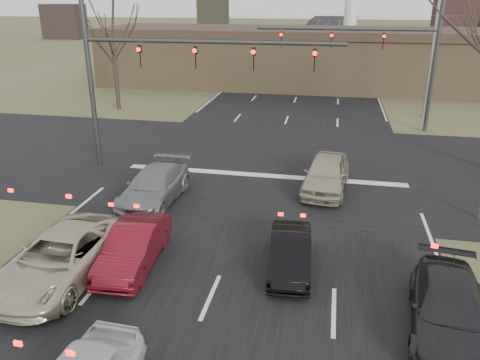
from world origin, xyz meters
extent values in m
cube|color=black|center=(0.00, 60.00, 0.01)|extent=(14.00, 300.00, 0.02)
cube|color=black|center=(0.00, 15.00, 0.01)|extent=(200.00, 14.00, 0.02)
cube|color=olive|center=(2.00, 38.00, 2.30)|extent=(42.00, 10.00, 4.60)
cube|color=#38281E|center=(2.00, 38.00, 4.95)|extent=(42.40, 10.40, 0.70)
cylinder|color=#383A3D|center=(-8.50, 13.00, 4.00)|extent=(0.24, 0.24, 8.00)
cylinder|color=#383A3D|center=(-2.50, 13.00, 6.20)|extent=(12.00, 0.18, 0.18)
imported|color=black|center=(-5.83, 13.00, 5.50)|extent=(0.16, 0.20, 1.00)
imported|color=black|center=(-3.17, 13.00, 5.50)|extent=(0.16, 0.20, 1.00)
imported|color=black|center=(-0.50, 13.00, 5.50)|extent=(0.16, 0.20, 1.00)
imported|color=black|center=(2.17, 13.00, 5.50)|extent=(0.16, 0.20, 1.00)
cylinder|color=#383A3D|center=(9.00, 23.00, 4.00)|extent=(0.24, 0.24, 8.00)
cylinder|color=#383A3D|center=(3.50, 23.00, 6.20)|extent=(11.00, 0.18, 0.18)
imported|color=black|center=(5.86, 23.00, 5.50)|extent=(0.16, 0.20, 1.00)
imported|color=black|center=(2.71, 23.00, 5.50)|extent=(0.16, 0.20, 1.00)
imported|color=black|center=(-0.43, 23.00, 5.50)|extent=(0.16, 0.20, 1.00)
cylinder|color=gray|center=(9.50, 27.00, 5.00)|extent=(0.18, 0.18, 10.00)
cylinder|color=black|center=(-13.00, 25.00, 2.61)|extent=(0.32, 0.32, 5.23)
cylinder|color=black|center=(15.00, 35.00, 2.48)|extent=(0.32, 0.32, 4.95)
imported|color=#C0B79B|center=(-4.68, 3.12, 0.73)|extent=(2.61, 5.33, 1.46)
imported|color=black|center=(2.09, 4.97, 0.59)|extent=(1.51, 3.68, 1.19)
imported|color=black|center=(6.33, 2.80, 0.66)|extent=(2.45, 4.75, 1.32)
imported|color=gray|center=(-4.00, 9.10, 0.70)|extent=(2.09, 4.89, 1.40)
imported|color=#5D0D18|center=(-2.84, 4.25, 0.66)|extent=(1.64, 4.07, 1.31)
imported|color=#B0A78E|center=(3.00, 11.84, 0.77)|extent=(2.23, 4.68, 1.55)
camera|label=1|loc=(3.05, -7.91, 8.11)|focal=35.00mm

